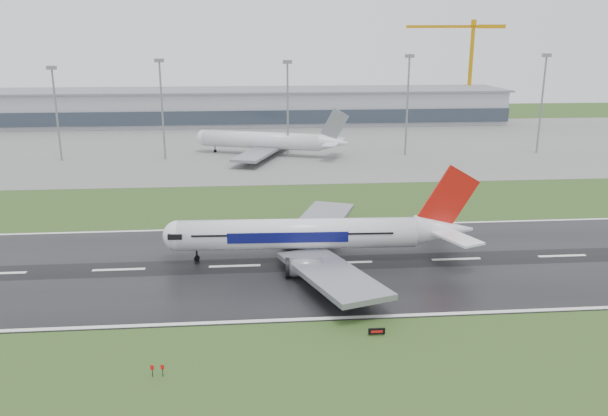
{
  "coord_description": "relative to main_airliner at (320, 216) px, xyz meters",
  "views": [
    {
      "loc": [
        3.68,
        -99.85,
        38.8
      ],
      "look_at": [
        13.28,
        12.0,
        7.0
      ],
      "focal_mm": 35.61,
      "sensor_mm": 36.0,
      "label": 1
    }
  ],
  "objects": [
    {
      "name": "runway",
      "position": [
        -15.25,
        -2.21,
        -8.26
      ],
      "size": [
        400.0,
        45.0,
        0.1
      ],
      "primitive_type": "cube",
      "color": "black",
      "rests_on": "ground"
    },
    {
      "name": "floodmast_1",
      "position": [
        -74.04,
        97.79,
        6.25
      ],
      "size": [
        0.64,
        0.64,
        29.13
      ],
      "primitive_type": "cylinder",
      "color": "gray",
      "rests_on": "ground"
    },
    {
      "name": "terminal",
      "position": [
        -15.25,
        182.79,
        -0.81
      ],
      "size": [
        240.0,
        36.0,
        15.0
      ],
      "primitive_type": "cube",
      "color": "#93959E",
      "rests_on": "ground"
    },
    {
      "name": "floodmast_3",
      "position": [
        0.18,
        97.79,
        7.02
      ],
      "size": [
        0.64,
        0.64,
        30.67
      ],
      "primitive_type": "cylinder",
      "color": "gray",
      "rests_on": "ground"
    },
    {
      "name": "tower_crane",
      "position": [
        97.61,
        197.79,
        15.2
      ],
      "size": [
        47.29,
        13.0,
        47.03
      ],
      "primitive_type": null,
      "rotation": [
        0.0,
        0.0,
        -0.22
      ],
      "color": "#BD7D05",
      "rests_on": "ground"
    },
    {
      "name": "apron",
      "position": [
        -15.25,
        122.79,
        -8.27
      ],
      "size": [
        400.0,
        130.0,
        0.08
      ],
      "primitive_type": "cube",
      "color": "slate",
      "rests_on": "ground"
    },
    {
      "name": "runway_sign",
      "position": [
        4.53,
        -29.45,
        -7.79
      ],
      "size": [
        2.3,
        0.27,
        1.04
      ],
      "primitive_type": null,
      "rotation": [
        0.0,
        0.0,
        0.01
      ],
      "color": "black",
      "rests_on": "ground"
    },
    {
      "name": "main_airliner",
      "position": [
        0.0,
        0.0,
        0.0
      ],
      "size": [
        57.54,
        54.99,
        16.43
      ],
      "primitive_type": null,
      "rotation": [
        0.0,
        0.0,
        -0.04
      ],
      "color": "silver",
      "rests_on": "runway"
    },
    {
      "name": "parked_airliner",
      "position": [
        -6.6,
        101.77,
        -0.21
      ],
      "size": [
        68.88,
        66.61,
        16.06
      ],
      "primitive_type": null,
      "rotation": [
        0.0,
        0.0,
        -0.35
      ],
      "color": "silver",
      "rests_on": "apron"
    },
    {
      "name": "floodmast_5",
      "position": [
        87.11,
        97.79,
        7.96
      ],
      "size": [
        0.64,
        0.64,
        32.55
      ],
      "primitive_type": "cylinder",
      "color": "gray",
      "rests_on": "ground"
    },
    {
      "name": "ground",
      "position": [
        -15.25,
        -2.21,
        -8.31
      ],
      "size": [
        520.0,
        520.0,
        0.0
      ],
      "primitive_type": "plane",
      "color": "#294619",
      "rests_on": "ground"
    },
    {
      "name": "floodmast_4",
      "position": [
        40.38,
        97.79,
        7.89
      ],
      "size": [
        0.64,
        0.64,
        32.41
      ],
      "primitive_type": "cylinder",
      "color": "gray",
      "rests_on": "ground"
    },
    {
      "name": "floodmast_2",
      "position": [
        -40.65,
        97.79,
        7.31
      ],
      "size": [
        0.64,
        0.64,
        31.24
      ],
      "primitive_type": "cylinder",
      "color": "gray",
      "rests_on": "ground"
    }
  ]
}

